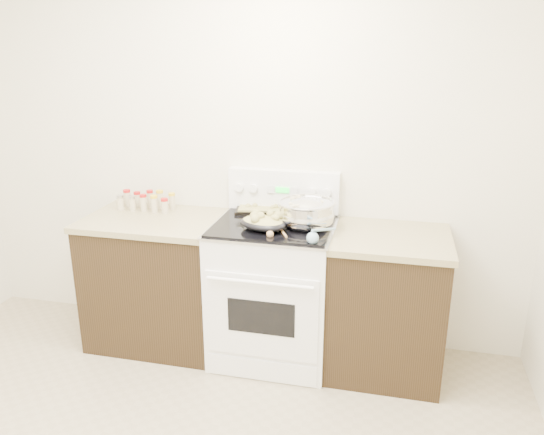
# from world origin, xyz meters

# --- Properties ---
(room_shell) EXTENTS (4.10, 3.60, 2.75)m
(room_shell) POSITION_xyz_m (0.00, 0.00, 1.70)
(room_shell) COLOR silver
(room_shell) RESTS_ON ground
(counter_left) EXTENTS (0.93, 0.67, 0.92)m
(counter_left) POSITION_xyz_m (-0.48, 1.43, 0.46)
(counter_left) COLOR black
(counter_left) RESTS_ON ground
(counter_right) EXTENTS (0.73, 0.67, 0.92)m
(counter_right) POSITION_xyz_m (1.08, 1.43, 0.46)
(counter_right) COLOR black
(counter_right) RESTS_ON ground
(kitchen_range) EXTENTS (0.78, 0.73, 1.22)m
(kitchen_range) POSITION_xyz_m (0.35, 1.42, 0.49)
(kitchen_range) COLOR white
(kitchen_range) RESTS_ON ground
(mixing_bowl) EXTENTS (0.40, 0.40, 0.21)m
(mixing_bowl) POSITION_xyz_m (0.56, 1.42, 1.03)
(mixing_bowl) COLOR silver
(mixing_bowl) RESTS_ON kitchen_range
(roasting_pan) EXTENTS (0.35, 0.29, 0.11)m
(roasting_pan) POSITION_xyz_m (0.31, 1.29, 0.99)
(roasting_pan) COLOR black
(roasting_pan) RESTS_ON kitchen_range
(baking_sheet) EXTENTS (0.46, 0.36, 0.06)m
(baking_sheet) POSITION_xyz_m (0.24, 1.70, 0.96)
(baking_sheet) COLOR black
(baking_sheet) RESTS_ON kitchen_range
(wooden_spoon) EXTENTS (0.13, 0.24, 0.04)m
(wooden_spoon) POSITION_xyz_m (0.40, 1.22, 0.95)
(wooden_spoon) COLOR tan
(wooden_spoon) RESTS_ON kitchen_range
(blue_ladle) EXTENTS (0.15, 0.24, 0.09)m
(blue_ladle) POSITION_xyz_m (0.65, 1.15, 0.97)
(blue_ladle) COLOR #789DB3
(blue_ladle) RESTS_ON kitchen_range
(spice_jars) EXTENTS (0.39, 0.15, 0.13)m
(spice_jars) POSITION_xyz_m (-0.61, 1.59, 0.98)
(spice_jars) COLOR #BFB28C
(spice_jars) RESTS_ON counter_left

